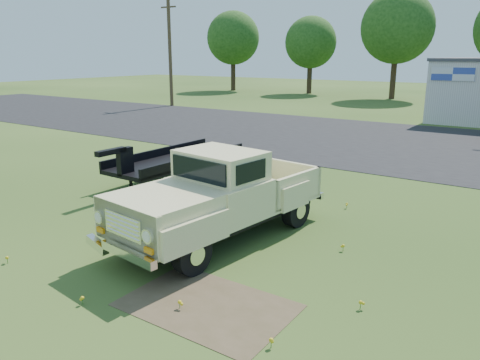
# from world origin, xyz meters

# --- Properties ---
(ground) EXTENTS (140.00, 140.00, 0.00)m
(ground) POSITION_xyz_m (0.00, 0.00, 0.00)
(ground) COLOR #274416
(ground) RESTS_ON ground
(asphalt_lot) EXTENTS (90.00, 14.00, 0.02)m
(asphalt_lot) POSITION_xyz_m (0.00, 15.00, 0.00)
(asphalt_lot) COLOR black
(asphalt_lot) RESTS_ON ground
(dirt_patch_a) EXTENTS (3.00, 2.00, 0.01)m
(dirt_patch_a) POSITION_xyz_m (1.50, -3.00, 0.00)
(dirt_patch_a) COLOR #4C4028
(dirt_patch_a) RESTS_ON ground
(dirt_patch_b) EXTENTS (2.20, 1.60, 0.01)m
(dirt_patch_b) POSITION_xyz_m (-2.00, 3.50, 0.00)
(dirt_patch_b) COLOR #4C4028
(dirt_patch_b) RESTS_ON ground
(utility_pole_west) EXTENTS (1.60, 0.30, 9.00)m
(utility_pole_west) POSITION_xyz_m (-22.00, 22.00, 4.60)
(utility_pole_west) COLOR #4B3622
(utility_pole_west) RESTS_ON ground
(treeline_a) EXTENTS (6.40, 6.40, 9.52)m
(treeline_a) POSITION_xyz_m (-28.00, 40.00, 6.30)
(treeline_a) COLOR #352518
(treeline_a) RESTS_ON ground
(treeline_b) EXTENTS (5.76, 5.76, 8.57)m
(treeline_b) POSITION_xyz_m (-18.00, 41.00, 5.67)
(treeline_b) COLOR #352518
(treeline_b) RESTS_ON ground
(treeline_c) EXTENTS (7.04, 7.04, 10.47)m
(treeline_c) POSITION_xyz_m (-8.00, 39.50, 6.93)
(treeline_c) COLOR #352518
(treeline_c) RESTS_ON ground
(vintage_pickup_truck) EXTENTS (3.08, 6.29, 2.19)m
(vintage_pickup_truck) POSITION_xyz_m (-0.22, -0.23, 1.10)
(vintage_pickup_truck) COLOR #C1BC81
(vintage_pickup_truck) RESTS_ON ground
(flatbed_trailer) EXTENTS (2.08, 5.88, 1.59)m
(flatbed_trailer) POSITION_xyz_m (-4.84, 3.37, 0.80)
(flatbed_trailer) COLOR black
(flatbed_trailer) RESTS_ON ground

